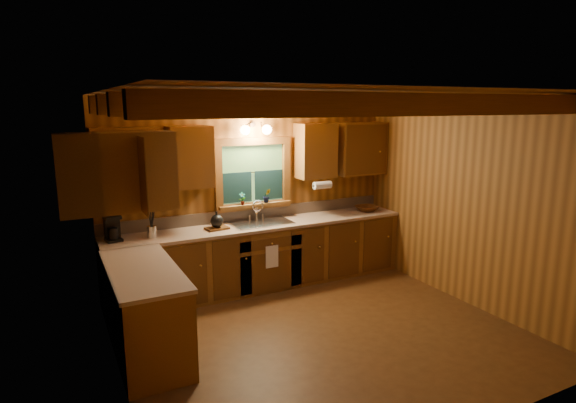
# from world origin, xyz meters

# --- Properties ---
(room) EXTENTS (4.20, 4.20, 4.20)m
(room) POSITION_xyz_m (0.00, 0.00, 1.30)
(room) COLOR #4C2C12
(room) RESTS_ON ground
(ceiling_beams) EXTENTS (4.20, 2.54, 0.18)m
(ceiling_beams) POSITION_xyz_m (0.00, 0.00, 2.49)
(ceiling_beams) COLOR brown
(ceiling_beams) RESTS_ON room
(base_cabinets) EXTENTS (4.20, 2.22, 0.86)m
(base_cabinets) POSITION_xyz_m (-0.49, 1.28, 0.43)
(base_cabinets) COLOR brown
(base_cabinets) RESTS_ON ground
(countertop) EXTENTS (4.20, 2.24, 0.04)m
(countertop) POSITION_xyz_m (-0.48, 1.29, 0.88)
(countertop) COLOR tan
(countertop) RESTS_ON base_cabinets
(backsplash) EXTENTS (4.20, 0.02, 0.16)m
(backsplash) POSITION_xyz_m (0.00, 1.89, 0.98)
(backsplash) COLOR #9F836B
(backsplash) RESTS_ON room
(dishwasher_panel) EXTENTS (0.02, 0.60, 0.80)m
(dishwasher_panel) POSITION_xyz_m (-1.47, 0.68, 0.43)
(dishwasher_panel) COLOR white
(dishwasher_panel) RESTS_ON base_cabinets
(upper_cabinets) EXTENTS (4.19, 1.77, 0.78)m
(upper_cabinets) POSITION_xyz_m (-0.56, 1.42, 1.84)
(upper_cabinets) COLOR brown
(upper_cabinets) RESTS_ON room
(window) EXTENTS (1.12, 0.08, 1.00)m
(window) POSITION_xyz_m (0.00, 1.87, 1.53)
(window) COLOR brown
(window) RESTS_ON room
(window_sill) EXTENTS (1.06, 0.14, 0.04)m
(window_sill) POSITION_xyz_m (0.00, 1.82, 1.12)
(window_sill) COLOR brown
(window_sill) RESTS_ON room
(wall_sconce) EXTENTS (0.45, 0.21, 0.17)m
(wall_sconce) POSITION_xyz_m (0.00, 1.75, 2.16)
(wall_sconce) COLOR black
(wall_sconce) RESTS_ON room
(paper_towel_roll) EXTENTS (0.27, 0.11, 0.11)m
(paper_towel_roll) POSITION_xyz_m (0.92, 1.53, 1.37)
(paper_towel_roll) COLOR white
(paper_towel_roll) RESTS_ON upper_cabinets
(dish_towel) EXTENTS (0.18, 0.01, 0.30)m
(dish_towel) POSITION_xyz_m (0.00, 1.26, 0.52)
(dish_towel) COLOR white
(dish_towel) RESTS_ON base_cabinets
(sink) EXTENTS (0.82, 0.48, 0.43)m
(sink) POSITION_xyz_m (0.00, 1.60, 0.86)
(sink) COLOR silver
(sink) RESTS_ON countertop
(coffee_maker) EXTENTS (0.18, 0.23, 0.31)m
(coffee_maker) POSITION_xyz_m (-1.91, 1.65, 1.05)
(coffee_maker) COLOR black
(coffee_maker) RESTS_ON countertop
(utensil_crock) EXTENTS (0.12, 0.12, 0.33)m
(utensil_crock) POSITION_xyz_m (-1.48, 1.56, 0.98)
(utensil_crock) COLOR silver
(utensil_crock) RESTS_ON countertop
(cutting_board) EXTENTS (0.31, 0.24, 0.03)m
(cutting_board) POSITION_xyz_m (-0.64, 1.58, 0.91)
(cutting_board) COLOR #502E11
(cutting_board) RESTS_ON countertop
(teakettle) EXTENTS (0.17, 0.17, 0.21)m
(teakettle) POSITION_xyz_m (-0.64, 1.58, 1.01)
(teakettle) COLOR black
(teakettle) RESTS_ON cutting_board
(wicker_basket) EXTENTS (0.35, 0.35, 0.08)m
(wicker_basket) POSITION_xyz_m (1.74, 1.56, 0.94)
(wicker_basket) COLOR #48230C
(wicker_basket) RESTS_ON countertop
(potted_plant_left) EXTENTS (0.09, 0.06, 0.18)m
(potted_plant_left) POSITION_xyz_m (-0.20, 1.79, 1.23)
(potted_plant_left) COLOR #502E11
(potted_plant_left) RESTS_ON window_sill
(potted_plant_right) EXTENTS (0.11, 0.10, 0.20)m
(potted_plant_right) POSITION_xyz_m (0.17, 1.78, 1.24)
(potted_plant_right) COLOR #502E11
(potted_plant_right) RESTS_ON window_sill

